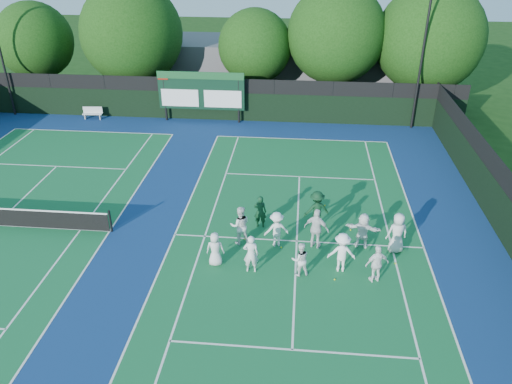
{
  "coord_description": "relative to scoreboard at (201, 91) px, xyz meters",
  "views": [
    {
      "loc": [
        -0.05,
        -17.42,
        12.36
      ],
      "look_at": [
        -2.0,
        3.0,
        1.3
      ],
      "focal_mm": 35.0,
      "sensor_mm": 36.0,
      "label": 1
    }
  ],
  "objects": [
    {
      "name": "back_fence",
      "position": [
        1.01,
        0.41,
        -0.83
      ],
      "size": [
        34.0,
        0.08,
        3.0
      ],
      "color": "black",
      "rests_on": "ground"
    },
    {
      "name": "player_back_0",
      "position": [
        4.55,
        -14.93,
        -1.29
      ],
      "size": [
        1.0,
        0.86,
        1.8
      ],
      "primitive_type": "imported",
      "rotation": [
        0.0,
        0.0,
        3.36
      ],
      "color": "silver",
      "rests_on": "ground"
    },
    {
      "name": "player_back_2",
      "position": [
        7.82,
        -14.93,
        -1.26
      ],
      "size": [
        1.18,
        0.79,
        1.86
      ],
      "primitive_type": "imported",
      "rotation": [
        0.0,
        0.0,
        2.8
      ],
      "color": "silver",
      "rests_on": "ground"
    },
    {
      "name": "coach_left",
      "position": [
        5.29,
        -13.52,
        -1.39
      ],
      "size": [
        0.6,
        0.41,
        1.6
      ],
      "primitive_type": "imported",
      "rotation": [
        0.0,
        0.0,
        3.09
      ],
      "color": "#0E361D",
      "rests_on": "ground"
    },
    {
      "name": "player_back_3",
      "position": [
        9.8,
        -14.7,
        -1.38
      ],
      "size": [
        1.57,
        0.76,
        1.62
      ],
      "primitive_type": "imported",
      "rotation": [
        0.0,
        0.0,
        2.95
      ],
      "color": "white",
      "rests_on": "ground"
    },
    {
      "name": "tennis_ball_4",
      "position": [
        8.33,
        -11.31,
        -2.16
      ],
      "size": [
        0.07,
        0.07,
        0.07
      ],
      "primitive_type": "sphere",
      "color": "#C7DA19",
      "rests_on": "ground"
    },
    {
      "name": "light_pole_right",
      "position": [
        14.51,
        0.11,
        4.11
      ],
      "size": [
        1.2,
        0.3,
        10.12
      ],
      "color": "black",
      "rests_on": "ground"
    },
    {
      "name": "court_apron",
      "position": [
        1.01,
        -14.59,
        -2.19
      ],
      "size": [
        34.0,
        32.0,
        0.01
      ],
      "primitive_type": "cube",
      "color": "navy",
      "rests_on": "ground"
    },
    {
      "name": "tennis_ball_5",
      "position": [
        11.1,
        -15.87,
        -2.16
      ],
      "size": [
        0.07,
        0.07,
        0.07
      ],
      "primitive_type": "sphere",
      "color": "#C7DA19",
      "rests_on": "ground"
    },
    {
      "name": "tree_a",
      "position": [
        -13.29,
        3.99,
        2.21
      ],
      "size": [
        5.74,
        5.74,
        7.43
      ],
      "color": "black",
      "rests_on": "ground"
    },
    {
      "name": "player_back_1",
      "position": [
        6.13,
        -14.96,
        -1.38
      ],
      "size": [
        1.17,
        0.86,
        1.63
      ],
      "primitive_type": "imported",
      "rotation": [
        0.0,
        0.0,
        3.41
      ],
      "color": "white",
      "rests_on": "ground"
    },
    {
      "name": "scoreboard",
      "position": [
        0.0,
        0.0,
        0.0
      ],
      "size": [
        6.0,
        0.21,
        3.55
      ],
      "color": "black",
      "rests_on": "ground"
    },
    {
      "name": "player_front_0",
      "position": [
        3.73,
        -16.57,
        -1.44
      ],
      "size": [
        0.77,
        0.55,
        1.49
      ],
      "primitive_type": "imported",
      "rotation": [
        0.0,
        0.0,
        3.25
      ],
      "color": "silver",
      "rests_on": "ground"
    },
    {
      "name": "tree_e",
      "position": [
        15.85,
        3.99,
        2.85
      ],
      "size": [
        7.58,
        7.58,
        9.03
      ],
      "color": "black",
      "rests_on": "ground"
    },
    {
      "name": "tennis_ball_2",
      "position": [
        8.56,
        -17.17,
        -2.16
      ],
      "size": [
        0.07,
        0.07,
        0.07
      ],
      "primitive_type": "sphere",
      "color": "#C7DA19",
      "rests_on": "ground"
    },
    {
      "name": "tree_d",
      "position": [
        9.34,
        3.99,
        3.05
      ],
      "size": [
        6.99,
        6.99,
        8.92
      ],
      "color": "black",
      "rests_on": "ground"
    },
    {
      "name": "tree_b",
      "position": [
        -5.65,
        3.99,
        2.82
      ],
      "size": [
        7.51,
        7.51,
        8.96
      ],
      "color": "black",
      "rests_on": "ground"
    },
    {
      "name": "clubhouse",
      "position": [
        5.01,
        8.41,
        -0.19
      ],
      "size": [
        18.0,
        6.0,
        4.0
      ],
      "primitive_type": "cube",
      "color": "#56565B",
      "rests_on": "ground"
    },
    {
      "name": "player_front_2",
      "position": [
        7.17,
        -16.93,
        -1.46
      ],
      "size": [
        0.83,
        0.72,
        1.46
      ],
      "primitive_type": "imported",
      "rotation": [
        0.0,
        0.0,
        3.41
      ],
      "color": "white",
      "rests_on": "ground"
    },
    {
      "name": "tennis_ball_0",
      "position": [
        6.36,
        -15.17,
        -2.16
      ],
      "size": [
        0.07,
        0.07,
        0.07
      ],
      "primitive_type": "sphere",
      "color": "#C7DA19",
      "rests_on": "ground"
    },
    {
      "name": "player_front_3",
      "position": [
        8.81,
        -16.49,
        -1.33
      ],
      "size": [
        1.12,
        0.65,
        1.72
      ],
      "primitive_type": "imported",
      "rotation": [
        0.0,
        0.0,
        3.16
      ],
      "color": "white",
      "rests_on": "ground"
    },
    {
      "name": "player_front_1",
      "position": [
        5.22,
        -16.9,
        -1.35
      ],
      "size": [
        0.63,
        0.44,
        1.68
      ],
      "primitive_type": "imported",
      "rotation": [
        0.0,
        0.0,
        3.2
      ],
      "color": "white",
      "rests_on": "ground"
    },
    {
      "name": "ground",
      "position": [
        7.01,
        -15.59,
        -2.19
      ],
      "size": [
        120.0,
        120.0,
        0.0
      ],
      "primitive_type": "plane",
      "color": "#14350E",
      "rests_on": "ground"
    },
    {
      "name": "coach_right",
      "position": [
        7.85,
        -13.3,
        -1.28
      ],
      "size": [
        1.33,
        1.0,
        1.83
      ],
      "primitive_type": "imported",
      "rotation": [
        0.0,
        0.0,
        3.45
      ],
      "color": "#0D321A",
      "rests_on": "ground"
    },
    {
      "name": "player_front_4",
      "position": [
        10.12,
        -17.06,
        -1.38
      ],
      "size": [
        1.03,
        0.69,
        1.63
      ],
      "primitive_type": "imported",
      "rotation": [
        0.0,
        0.0,
        3.48
      ],
      "color": "white",
      "rests_on": "ground"
    },
    {
      "name": "bench",
      "position": [
        -7.91,
        -0.22,
        -1.72
      ],
      "size": [
        1.4,
        0.47,
        0.87
      ],
      "color": "silver",
      "rests_on": "ground"
    },
    {
      "name": "near_court",
      "position": [
        7.01,
        -14.59,
        -2.18
      ],
      "size": [
        11.05,
        23.85,
        0.01
      ],
      "color": "#135D30",
      "rests_on": "ground"
    },
    {
      "name": "tennis_ball_1",
      "position": [
        9.44,
        -13.48,
        -2.16
      ],
      "size": [
        0.07,
        0.07,
        0.07
      ],
      "primitive_type": "sphere",
      "color": "#C7DA19",
      "rests_on": "ground"
    },
    {
      "name": "tennis_ball_3",
      "position": [
        4.71,
        -14.69,
        -2.16
      ],
      "size": [
        0.07,
        0.07,
        0.07
      ],
      "primitive_type": "sphere",
      "color": "#C7DA19",
      "rests_on": "ground"
    },
    {
      "name": "player_back_4",
      "position": [
        11.2,
        -14.92,
        -1.28
      ],
      "size": [
        1.01,
        0.78,
        1.83
      ],
      "primitive_type": "imported",
      "rotation": [
        0.0,
        0.0,
        3.38
      ],
      "color": "silver",
      "rests_on": "ground"
    },
    {
      "name": "tree_c",
      "position": [
        3.51,
        3.99,
        2.14
      ],
      "size": [
        5.38,
        5.38,
        7.17
      ],
      "color": "black",
      "rests_on": "ground"
    }
  ]
}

